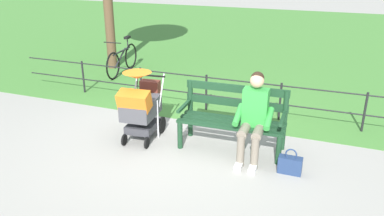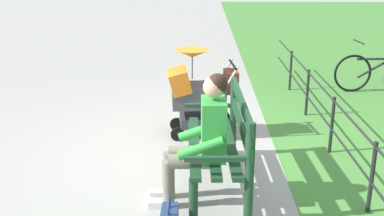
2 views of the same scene
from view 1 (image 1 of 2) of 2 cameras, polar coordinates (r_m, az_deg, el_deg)
name	(u,v)px [view 1 (image 1 of 2)]	position (r m, az deg, el deg)	size (l,w,h in m)	color
ground_plane	(177,140)	(6.32, -2.22, -4.74)	(60.00, 60.00, 0.00)	#9E9B93
grass_lawn	(273,38)	(14.45, 11.82, 9.99)	(40.00, 16.00, 0.01)	#478438
park_bench	(233,115)	(5.94, 6.06, -1.08)	(1.62, 0.65, 0.96)	#193D23
person_on_bench	(254,115)	(5.61, 9.03, -0.97)	(0.54, 0.74, 1.28)	slate
stroller	(141,105)	(6.17, -7.54, 0.42)	(0.58, 0.93, 1.15)	black
handbag	(290,165)	(5.53, 14.19, -8.06)	(0.32, 0.14, 0.37)	navy
park_fence	(221,91)	(7.32, 4.23, 2.57)	(8.42, 0.04, 0.70)	black
bicycle	(122,59)	(9.92, -10.17, 7.02)	(0.44, 1.66, 0.89)	black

